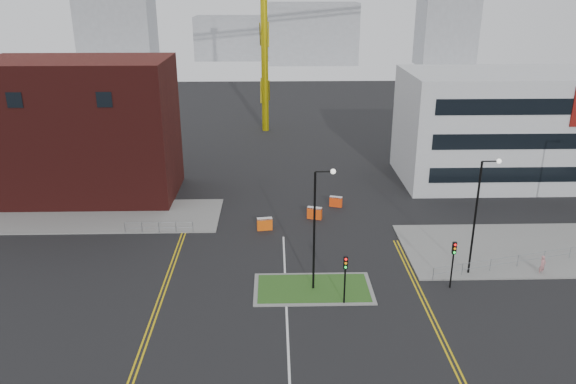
{
  "coord_description": "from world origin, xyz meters",
  "views": [
    {
      "loc": [
        -0.75,
        -27.6,
        20.86
      ],
      "look_at": [
        0.35,
        14.85,
        5.0
      ],
      "focal_mm": 35.0,
      "sensor_mm": 36.0,
      "label": 1
    }
  ],
  "objects": [
    {
      "name": "ground",
      "position": [
        0.0,
        0.0,
        0.0
      ],
      "size": [
        200.0,
        200.0,
        0.0
      ],
      "primitive_type": "plane",
      "color": "black",
      "rests_on": "ground"
    },
    {
      "name": "pavement_left",
      "position": [
        -20.0,
        22.0,
        0.06
      ],
      "size": [
        28.0,
        8.0,
        0.12
      ],
      "primitive_type": "cube",
      "color": "slate",
      "rests_on": "ground"
    },
    {
      "name": "pavement_right",
      "position": [
        22.0,
        14.0,
        0.06
      ],
      "size": [
        24.0,
        10.0,
        0.12
      ],
      "primitive_type": "cube",
      "color": "slate",
      "rests_on": "ground"
    },
    {
      "name": "island_kerb",
      "position": [
        2.0,
        8.0,
        0.04
      ],
      "size": [
        8.6,
        4.6,
        0.08
      ],
      "primitive_type": "cube",
      "color": "slate",
      "rests_on": "ground"
    },
    {
      "name": "grass_island",
      "position": [
        2.0,
        8.0,
        0.06
      ],
      "size": [
        8.0,
        4.0,
        0.12
      ],
      "primitive_type": "cube",
      "color": "#284B19",
      "rests_on": "ground"
    },
    {
      "name": "brick_building",
      "position": [
        -22.97,
        28.0,
        6.85
      ],
      "size": [
        24.2,
        10.07,
        14.24
      ],
      "color": "#431310",
      "rests_on": "ground"
    },
    {
      "name": "office_block",
      "position": [
        26.01,
        31.97,
        6.0
      ],
      "size": [
        25.0,
        12.2,
        12.0
      ],
      "color": "silver",
      "rests_on": "ground"
    },
    {
      "name": "streetlamp_island",
      "position": [
        2.22,
        8.0,
        5.41
      ],
      "size": [
        1.46,
        0.36,
        9.18
      ],
      "color": "black",
      "rests_on": "ground"
    },
    {
      "name": "streetlamp_right_near",
      "position": [
        14.22,
        10.0,
        5.41
      ],
      "size": [
        1.46,
        0.36,
        9.18
      ],
      "color": "black",
      "rests_on": "ground"
    },
    {
      "name": "traffic_light_island",
      "position": [
        4.0,
        5.98,
        2.57
      ],
      "size": [
        0.28,
        0.33,
        3.65
      ],
      "color": "black",
      "rests_on": "ground"
    },
    {
      "name": "traffic_light_right",
      "position": [
        12.0,
        7.98,
        2.57
      ],
      "size": [
        0.28,
        0.33,
        3.65
      ],
      "color": "black",
      "rests_on": "ground"
    },
    {
      "name": "railing_left",
      "position": [
        -11.0,
        18.0,
        0.74
      ],
      "size": [
        6.05,
        0.05,
        1.1
      ],
      "color": "gray",
      "rests_on": "ground"
    },
    {
      "name": "railing_right",
      "position": [
        20.5,
        11.5,
        0.78
      ],
      "size": [
        19.05,
        5.05,
        1.1
      ],
      "color": "gray",
      "rests_on": "ground"
    },
    {
      "name": "centre_line",
      "position": [
        0.0,
        2.0,
        0.01
      ],
      "size": [
        0.15,
        30.0,
        0.01
      ],
      "primitive_type": "cube",
      "color": "silver",
      "rests_on": "ground"
    },
    {
      "name": "yellow_left_a",
      "position": [
        -9.0,
        10.0,
        0.01
      ],
      "size": [
        0.12,
        24.0,
        0.01
      ],
      "primitive_type": "cube",
      "color": "gold",
      "rests_on": "ground"
    },
    {
      "name": "yellow_left_b",
      "position": [
        -8.7,
        10.0,
        0.01
      ],
      "size": [
        0.12,
        24.0,
        0.01
      ],
      "primitive_type": "cube",
      "color": "gold",
      "rests_on": "ground"
    },
    {
      "name": "yellow_right_a",
      "position": [
        9.5,
        6.0,
        0.01
      ],
      "size": [
        0.12,
        20.0,
        0.01
      ],
      "primitive_type": "cube",
      "color": "gold",
      "rests_on": "ground"
    },
    {
      "name": "yellow_right_b",
      "position": [
        9.8,
        6.0,
        0.01
      ],
      "size": [
        0.12,
        20.0,
        0.01
      ],
      "primitive_type": "cube",
      "color": "gold",
      "rests_on": "ground"
    },
    {
      "name": "skyline_a",
      "position": [
        -40.0,
        120.0,
        11.0
      ],
      "size": [
        18.0,
        12.0,
        22.0
      ],
      "primitive_type": "cube",
      "color": "gray",
      "rests_on": "ground"
    },
    {
      "name": "skyline_b",
      "position": [
        10.0,
        130.0,
        8.0
      ],
      "size": [
        24.0,
        12.0,
        16.0
      ],
      "primitive_type": "cube",
      "color": "gray",
      "rests_on": "ground"
    },
    {
      "name": "skyline_c",
      "position": [
        45.0,
        125.0,
        14.0
      ],
      "size": [
        14.0,
        12.0,
        28.0
      ],
      "primitive_type": "cube",
      "color": "gray",
      "rests_on": "ground"
    },
    {
      "name": "skyline_d",
      "position": [
        -8.0,
        140.0,
        6.0
      ],
      "size": [
        30.0,
        12.0,
        12.0
      ],
      "primitive_type": "cube",
      "color": "gray",
      "rests_on": "ground"
    },
    {
      "name": "pedestrian",
      "position": [
        19.56,
        9.81,
        0.77
      ],
      "size": [
        0.67,
        0.59,
        1.54
      ],
      "primitive_type": "imported",
      "rotation": [
        0.0,
        0.0,
        0.49
      ],
      "color": "tan",
      "rests_on": "ground"
    },
    {
      "name": "barrier_left",
      "position": [
        -1.66,
        18.57,
        0.62
      ],
      "size": [
        1.41,
        0.63,
        1.14
      ],
      "color": "#FE5E0E",
      "rests_on": "ground"
    },
    {
      "name": "barrier_mid",
      "position": [
        3.0,
        21.0,
        0.62
      ],
      "size": [
        1.44,
        0.85,
        1.15
      ],
      "color": "#F84B0D",
      "rests_on": "ground"
    },
    {
      "name": "barrier_right",
      "position": [
        5.33,
        24.0,
        0.56
      ],
      "size": [
        1.3,
        0.75,
        1.04
      ],
      "color": "#FF430E",
      "rests_on": "ground"
    }
  ]
}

